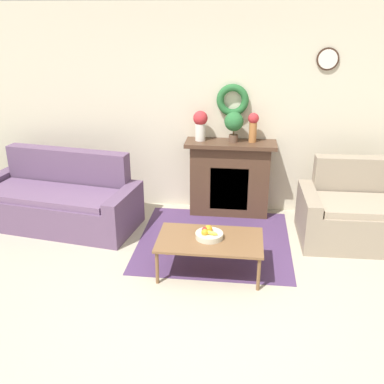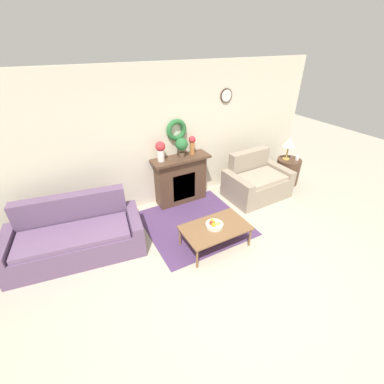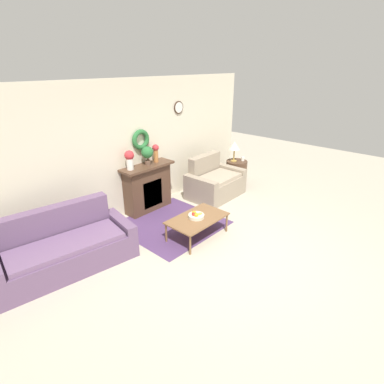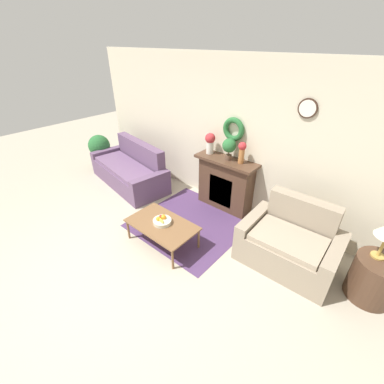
{
  "view_description": "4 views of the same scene",
  "coord_description": "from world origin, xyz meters",
  "px_view_note": "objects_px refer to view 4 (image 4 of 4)",
  "views": [
    {
      "loc": [
        0.32,
        -3.19,
        2.58
      ],
      "look_at": [
        -0.25,
        1.55,
        0.65
      ],
      "focal_mm": 42.0,
      "sensor_mm": 36.0,
      "label": 1
    },
    {
      "loc": [
        -1.9,
        -1.75,
        3.04
      ],
      "look_at": [
        -0.21,
        1.33,
        0.91
      ],
      "focal_mm": 24.0,
      "sensor_mm": 36.0,
      "label": 2
    },
    {
      "loc": [
        -3.57,
        -2.2,
        2.94
      ],
      "look_at": [
        0.31,
        1.33,
        0.68
      ],
      "focal_mm": 28.0,
      "sensor_mm": 36.0,
      "label": 3
    },
    {
      "loc": [
        2.43,
        -1.16,
        2.87
      ],
      "look_at": [
        0.15,
        1.49,
        0.77
      ],
      "focal_mm": 24.0,
      "sensor_mm": 36.0,
      "label": 4
    }
  ],
  "objects_px": {
    "fruit_bowl": "(162,221)",
    "vase_on_mantel_left": "(210,142)",
    "fireplace": "(225,183)",
    "potted_plant_floor_by_couch": "(99,147)",
    "loveseat_right": "(289,244)",
    "couch_left": "(130,170)",
    "vase_on_mantel_right": "(242,151)",
    "potted_plant_on_mantel": "(229,146)",
    "side_table_by_loveseat": "(374,279)",
    "coffee_table": "(162,225)"
  },
  "relations": [
    {
      "from": "fireplace",
      "to": "vase_on_mantel_right",
      "type": "relative_size",
      "value": 3.11
    },
    {
      "from": "side_table_by_loveseat",
      "to": "vase_on_mantel_right",
      "type": "bearing_deg",
      "value": 167.56
    },
    {
      "from": "loveseat_right",
      "to": "vase_on_mantel_right",
      "type": "bearing_deg",
      "value": 153.11
    },
    {
      "from": "potted_plant_on_mantel",
      "to": "fruit_bowl",
      "type": "bearing_deg",
      "value": -97.05
    },
    {
      "from": "vase_on_mantel_right",
      "to": "potted_plant_on_mantel",
      "type": "xyz_separation_m",
      "value": [
        -0.24,
        -0.02,
        0.03
      ]
    },
    {
      "from": "fruit_bowl",
      "to": "side_table_by_loveseat",
      "type": "height_order",
      "value": "side_table_by_loveseat"
    },
    {
      "from": "potted_plant_on_mantel",
      "to": "couch_left",
      "type": "bearing_deg",
      "value": -165.37
    },
    {
      "from": "coffee_table",
      "to": "vase_on_mantel_right",
      "type": "height_order",
      "value": "vase_on_mantel_right"
    },
    {
      "from": "fruit_bowl",
      "to": "potted_plant_on_mantel",
      "type": "height_order",
      "value": "potted_plant_on_mantel"
    },
    {
      "from": "coffee_table",
      "to": "side_table_by_loveseat",
      "type": "distance_m",
      "value": 2.91
    },
    {
      "from": "fireplace",
      "to": "coffee_table",
      "type": "height_order",
      "value": "fireplace"
    },
    {
      "from": "fruit_bowl",
      "to": "vase_on_mantel_left",
      "type": "bearing_deg",
      "value": 99.19
    },
    {
      "from": "coffee_table",
      "to": "vase_on_mantel_right",
      "type": "bearing_deg",
      "value": 75.03
    },
    {
      "from": "potted_plant_on_mantel",
      "to": "potted_plant_floor_by_couch",
      "type": "height_order",
      "value": "potted_plant_on_mantel"
    },
    {
      "from": "couch_left",
      "to": "side_table_by_loveseat",
      "type": "xyz_separation_m",
      "value": [
        4.75,
        0.08,
        -0.01
      ]
    },
    {
      "from": "loveseat_right",
      "to": "potted_plant_on_mantel",
      "type": "relative_size",
      "value": 3.44
    },
    {
      "from": "side_table_by_loveseat",
      "to": "potted_plant_floor_by_couch",
      "type": "xyz_separation_m",
      "value": [
        -5.99,
        -0.04,
        0.24
      ]
    },
    {
      "from": "loveseat_right",
      "to": "potted_plant_on_mantel",
      "type": "height_order",
      "value": "potted_plant_on_mantel"
    },
    {
      "from": "couch_left",
      "to": "loveseat_right",
      "type": "relative_size",
      "value": 1.61
    },
    {
      "from": "fruit_bowl",
      "to": "vase_on_mantel_right",
      "type": "distance_m",
      "value": 1.77
    },
    {
      "from": "fireplace",
      "to": "vase_on_mantel_left",
      "type": "xyz_separation_m",
      "value": [
        -0.4,
        0.01,
        0.72
      ]
    },
    {
      "from": "vase_on_mantel_left",
      "to": "fruit_bowl",
      "type": "bearing_deg",
      "value": -80.81
    },
    {
      "from": "vase_on_mantel_right",
      "to": "vase_on_mantel_left",
      "type": "bearing_deg",
      "value": 180.0
    },
    {
      "from": "side_table_by_loveseat",
      "to": "potted_plant_on_mantel",
      "type": "xyz_separation_m",
      "value": [
        -2.55,
        0.49,
        0.96
      ]
    },
    {
      "from": "fireplace",
      "to": "potted_plant_floor_by_couch",
      "type": "height_order",
      "value": "fireplace"
    },
    {
      "from": "coffee_table",
      "to": "vase_on_mantel_right",
      "type": "xyz_separation_m",
      "value": [
        0.41,
        1.54,
        0.88
      ]
    },
    {
      "from": "fruit_bowl",
      "to": "potted_plant_on_mantel",
      "type": "relative_size",
      "value": 0.74
    },
    {
      "from": "couch_left",
      "to": "side_table_by_loveseat",
      "type": "bearing_deg",
      "value": 9.94
    },
    {
      "from": "fireplace",
      "to": "vase_on_mantel_left",
      "type": "bearing_deg",
      "value": 179.19
    },
    {
      "from": "potted_plant_floor_by_couch",
      "to": "loveseat_right",
      "type": "bearing_deg",
      "value": -0.6
    },
    {
      "from": "coffee_table",
      "to": "potted_plant_on_mantel",
      "type": "relative_size",
      "value": 2.82
    },
    {
      "from": "fruit_bowl",
      "to": "potted_plant_floor_by_couch",
      "type": "height_order",
      "value": "potted_plant_floor_by_couch"
    },
    {
      "from": "vase_on_mantel_right",
      "to": "fireplace",
      "type": "bearing_deg",
      "value": -178.82
    },
    {
      "from": "vase_on_mantel_right",
      "to": "fruit_bowl",
      "type": "bearing_deg",
      "value": -105.81
    },
    {
      "from": "coffee_table",
      "to": "potted_plant_floor_by_couch",
      "type": "bearing_deg",
      "value": 163.26
    },
    {
      "from": "couch_left",
      "to": "vase_on_mantel_left",
      "type": "xyz_separation_m",
      "value": [
        1.76,
        0.59,
        0.92
      ]
    },
    {
      "from": "fruit_bowl",
      "to": "side_table_by_loveseat",
      "type": "bearing_deg",
      "value": 20.18
    },
    {
      "from": "fruit_bowl",
      "to": "potted_plant_floor_by_couch",
      "type": "bearing_deg",
      "value": 163.48
    },
    {
      "from": "side_table_by_loveseat",
      "to": "vase_on_mantel_right",
      "type": "xyz_separation_m",
      "value": [
        -2.31,
        0.51,
        0.93
      ]
    },
    {
      "from": "potted_plant_floor_by_couch",
      "to": "coffee_table",
      "type": "bearing_deg",
      "value": -16.74
    },
    {
      "from": "fruit_bowl",
      "to": "vase_on_mantel_right",
      "type": "height_order",
      "value": "vase_on_mantel_right"
    },
    {
      "from": "fireplace",
      "to": "vase_on_mantel_left",
      "type": "distance_m",
      "value": 0.83
    },
    {
      "from": "couch_left",
      "to": "coffee_table",
      "type": "relative_size",
      "value": 1.96
    },
    {
      "from": "fireplace",
      "to": "vase_on_mantel_right",
      "type": "height_order",
      "value": "vase_on_mantel_right"
    },
    {
      "from": "side_table_by_loveseat",
      "to": "loveseat_right",
      "type": "bearing_deg",
      "value": -174.87
    },
    {
      "from": "couch_left",
      "to": "vase_on_mantel_right",
      "type": "xyz_separation_m",
      "value": [
        2.44,
        0.59,
        0.92
      ]
    },
    {
      "from": "couch_left",
      "to": "fruit_bowl",
      "type": "distance_m",
      "value": 2.21
    },
    {
      "from": "potted_plant_on_mantel",
      "to": "potted_plant_floor_by_couch",
      "type": "distance_m",
      "value": 3.55
    },
    {
      "from": "vase_on_mantel_right",
      "to": "loveseat_right",
      "type": "bearing_deg",
      "value": -25.53
    },
    {
      "from": "fireplace",
      "to": "potted_plant_floor_by_couch",
      "type": "distance_m",
      "value": 3.45
    }
  ]
}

